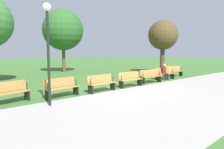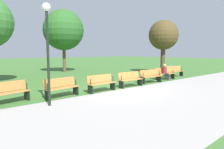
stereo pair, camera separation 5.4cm
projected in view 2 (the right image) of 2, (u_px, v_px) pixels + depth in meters
The scene contains 13 objects.
ground_plane at pixel (118, 89), 11.62m from camera, with size 120.00×120.00×0.00m, color #3D6B2D.
path_paving at pixel (168, 99), 9.18m from camera, with size 29.80×6.36×0.01m, color #A39E99.
bench_0 at pixel (174, 71), 17.55m from camera, with size 1.74×0.94×0.89m.
bench_1 at pixel (165, 73), 15.71m from camera, with size 1.74×0.81×0.89m.
bench_2 at pixel (151, 76), 13.98m from camera, with size 1.72×0.68×0.89m.
bench_3 at pixel (130, 79), 12.38m from camera, with size 1.70×0.54×0.89m.
bench_4 at pixel (101, 83), 10.90m from camera, with size 1.70×0.54×0.89m.
bench_5 at pixel (61, 87), 9.57m from camera, with size 1.72×0.68×0.89m.
bench_6 at pixel (8, 92), 8.39m from camera, with size 1.74×0.81×0.89m.
person_seated at pixel (165, 71), 15.51m from camera, with size 0.41×0.57×1.20m.
tree_0 at pixel (163, 36), 20.06m from camera, with size 2.88×2.88×5.16m.
tree_1 at pixel (64, 30), 21.02m from camera, with size 4.12×4.12×6.37m.
lamp_post at pixel (47, 35), 7.81m from camera, with size 0.32×0.32×3.93m.
Camera 2 is at (7.86, 8.35, 2.12)m, focal length 33.04 mm.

